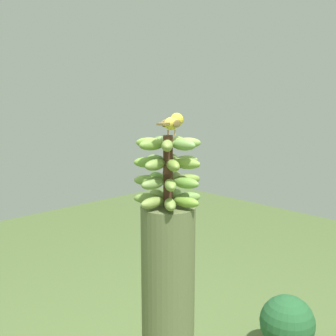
# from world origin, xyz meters

# --- Properties ---
(banana_bunch) EXTENTS (0.28, 0.27, 0.28)m
(banana_bunch) POSITION_xyz_m (0.00, -0.00, 1.29)
(banana_bunch) COLOR #4C2D1E
(banana_bunch) RESTS_ON banana_tree
(perched_bird) EXTENTS (0.10, 0.19, 0.08)m
(perched_bird) POSITION_xyz_m (0.01, 0.02, 1.48)
(perched_bird) COLOR #C68933
(perched_bird) RESTS_ON banana_bunch
(tropical_shrub) EXTENTS (0.34, 0.34, 0.38)m
(tropical_shrub) POSITION_xyz_m (-0.01, 1.03, 0.21)
(tropical_shrub) COLOR brown
(tropical_shrub) RESTS_ON ground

